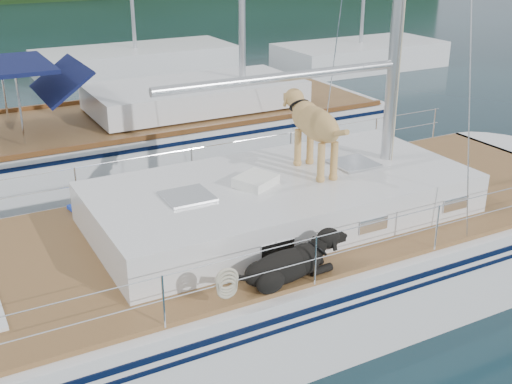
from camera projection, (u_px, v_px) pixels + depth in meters
ground at (232, 307)px, 9.07m from camera, size 120.00×120.00×0.00m
main_sailboat at (238, 263)px, 8.86m from camera, size 12.00×3.80×14.01m
neighbor_sailboat at (153, 136)px, 14.55m from camera, size 11.00×3.50×13.30m
bg_boat_center at (136, 61)px, 23.69m from camera, size 7.20×3.00×11.65m
bg_boat_east at (360, 56)px, 24.77m from camera, size 6.40×3.00×11.65m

